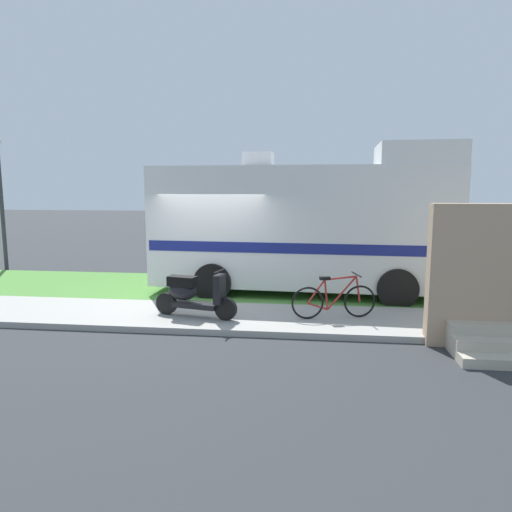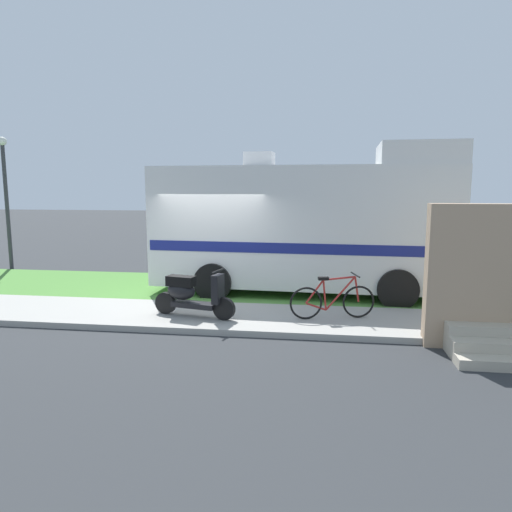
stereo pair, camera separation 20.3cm
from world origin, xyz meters
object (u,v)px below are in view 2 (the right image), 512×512
at_px(scooter, 191,294).
at_px(street_lamp_post, 6,190).
at_px(bicycle, 332,300).
at_px(pickup_truck_near, 462,237).
at_px(motorhome_rv, 306,225).

xyz_separation_m(scooter, street_lamp_post, (-7.43, 5.01, 1.98)).
distance_m(scooter, street_lamp_post, 9.18).
height_order(bicycle, street_lamp_post, street_lamp_post).
distance_m(scooter, pickup_truck_near, 10.60).
height_order(scooter, bicycle, scooter).
bearing_deg(street_lamp_post, bicycle, -25.14).
xyz_separation_m(motorhome_rv, pickup_truck_near, (5.06, 4.93, -0.76)).
distance_m(scooter, bicycle, 2.77).
relative_size(scooter, pickup_truck_near, 0.30).
xyz_separation_m(scooter, pickup_truck_near, (7.21, 7.76, 0.40)).
distance_m(motorhome_rv, bicycle, 2.95).
height_order(motorhome_rv, street_lamp_post, street_lamp_post).
distance_m(motorhome_rv, pickup_truck_near, 7.10).
relative_size(bicycle, street_lamp_post, 0.39).
height_order(motorhome_rv, scooter, motorhome_rv).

